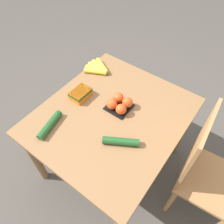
{
  "coord_description": "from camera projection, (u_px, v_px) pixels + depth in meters",
  "views": [
    {
      "loc": [
        0.75,
        0.56,
        1.91
      ],
      "look_at": [
        0.0,
        0.0,
        0.76
      ],
      "focal_mm": 35.0,
      "sensor_mm": 36.0,
      "label": 1
    }
  ],
  "objects": [
    {
      "name": "cucumber_near",
      "position": [
        121.0,
        141.0,
        1.35
      ],
      "size": [
        0.16,
        0.22,
        0.05
      ],
      "color": "#1E5123",
      "rests_on": "dining_table"
    },
    {
      "name": "banana_bunch",
      "position": [
        99.0,
        69.0,
        1.79
      ],
      "size": [
        0.21,
        0.2,
        0.04
      ],
      "color": "brown",
      "rests_on": "dining_table"
    },
    {
      "name": "tomato_pack",
      "position": [
        120.0,
        104.0,
        1.52
      ],
      "size": [
        0.16,
        0.16,
        0.08
      ],
      "color": "black",
      "rests_on": "dining_table"
    },
    {
      "name": "dining_table",
      "position": [
        112.0,
        124.0,
        1.59
      ],
      "size": [
        1.06,
        0.93,
        0.73
      ],
      "color": "olive",
      "rests_on": "ground_plane"
    },
    {
      "name": "cucumber_far",
      "position": [
        50.0,
        125.0,
        1.43
      ],
      "size": [
        0.23,
        0.09,
        0.05
      ],
      "color": "#1E5123",
      "rests_on": "dining_table"
    },
    {
      "name": "ground_plane",
      "position": [
        112.0,
        162.0,
        2.07
      ],
      "size": [
        12.0,
        12.0,
        0.0
      ],
      "primitive_type": "plane",
      "color": "#4C4742"
    },
    {
      "name": "chair",
      "position": [
        203.0,
        172.0,
        1.48
      ],
      "size": [
        0.45,
        0.43,
        1.0
      ],
      "rotation": [
        0.0,
        0.0,
        3.22
      ],
      "color": "#A87547",
      "rests_on": "ground_plane"
    },
    {
      "name": "carrot_bag",
      "position": [
        80.0,
        94.0,
        1.59
      ],
      "size": [
        0.15,
        0.11,
        0.06
      ],
      "color": "orange",
      "rests_on": "dining_table"
    }
  ]
}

